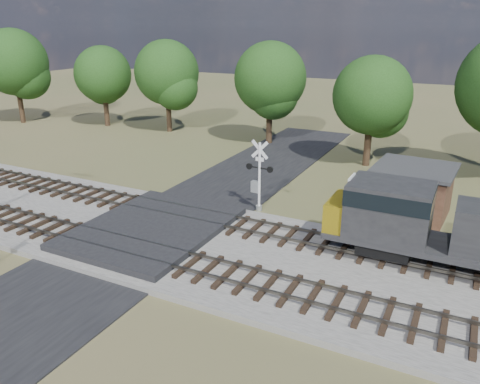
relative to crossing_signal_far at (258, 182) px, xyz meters
The scene contains 9 objects.
ground 7.61m from the crossing_signal_far, 119.33° to the right, with size 160.00×160.00×0.00m, color #49542D.
ballast_bed 8.88m from the crossing_signal_far, 42.90° to the right, with size 140.00×10.00×0.30m, color gray.
road 7.60m from the crossing_signal_far, 119.33° to the right, with size 7.00×60.00×0.08m, color black.
crossing_panel 7.12m from the crossing_signal_far, 121.35° to the right, with size 7.00×9.00×0.62m, color #262628.
track_near 8.57m from the crossing_signal_far, 93.34° to the right, with size 140.00×2.60×0.33m.
track_far 3.76m from the crossing_signal_far, 98.16° to the right, with size 140.00×2.60×0.33m.
crossing_signal_far is the anchor object (origin of this frame).
equipment_shed 9.26m from the crossing_signal_far, 22.40° to the left, with size 4.76×4.76×3.04m.
treeline 15.65m from the crossing_signal_far, 70.61° to the left, with size 82.57×10.85×10.79m.
Camera 1 is at (14.80, -18.21, 10.95)m, focal length 35.00 mm.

